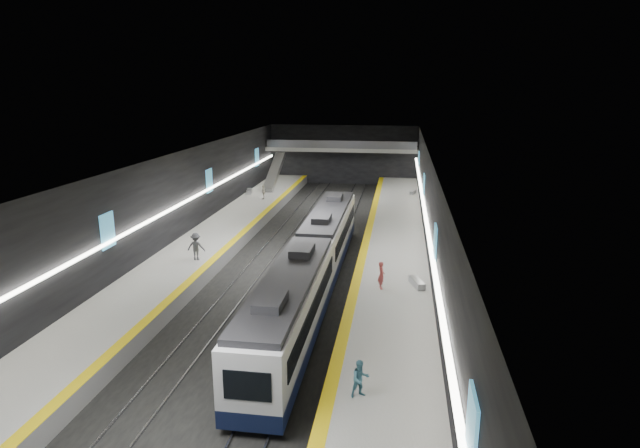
% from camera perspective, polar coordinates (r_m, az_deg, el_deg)
% --- Properties ---
extents(ground, '(70.00, 70.00, 0.00)m').
position_cam_1_polar(ground, '(40.47, -3.01, -4.46)').
color(ground, black).
rests_on(ground, ground).
extents(ceiling, '(20.00, 70.00, 0.04)m').
position_cam_1_polar(ceiling, '(38.61, -3.17, 6.84)').
color(ceiling, beige).
rests_on(ceiling, wall_left).
extents(wall_left, '(0.04, 70.00, 8.00)m').
position_cam_1_polar(wall_left, '(42.49, -16.41, 1.49)').
color(wall_left, black).
rests_on(wall_left, ground).
extents(wall_right, '(0.04, 70.00, 8.00)m').
position_cam_1_polar(wall_right, '(38.62, 11.60, 0.51)').
color(wall_right, black).
rests_on(wall_right, ground).
extents(wall_back, '(20.00, 0.04, 8.00)m').
position_cam_1_polar(wall_back, '(73.45, 2.48, 7.39)').
color(wall_back, black).
rests_on(wall_back, ground).
extents(platform_left, '(5.00, 70.00, 1.00)m').
position_cam_1_polar(platform_left, '(42.42, -13.01, -3.21)').
color(platform_left, slate).
rests_on(platform_left, ground).
extents(tile_surface_left, '(5.00, 70.00, 0.02)m').
position_cam_1_polar(tile_surface_left, '(42.27, -13.05, -2.55)').
color(tile_surface_left, '#A8A8A3').
rests_on(tile_surface_left, platform_left).
extents(tactile_strip_left, '(0.60, 70.00, 0.02)m').
position_cam_1_polar(tactile_strip_left, '(41.52, -10.22, -2.70)').
color(tactile_strip_left, yellow).
rests_on(tactile_strip_left, platform_left).
extents(platform_right, '(5.00, 70.00, 1.00)m').
position_cam_1_polar(platform_right, '(39.54, 7.72, -4.27)').
color(platform_right, slate).
rests_on(platform_right, ground).
extents(tile_surface_right, '(5.00, 70.00, 0.02)m').
position_cam_1_polar(tile_surface_right, '(39.38, 7.74, -3.57)').
color(tile_surface_right, '#A8A8A3').
rests_on(tile_surface_right, platform_right).
extents(tactile_strip_right, '(0.60, 70.00, 0.02)m').
position_cam_1_polar(tactile_strip_right, '(39.46, 4.55, -3.43)').
color(tactile_strip_right, yellow).
rests_on(tactile_strip_right, platform_right).
extents(rails, '(6.52, 70.00, 0.12)m').
position_cam_1_polar(rails, '(40.45, -3.01, -4.38)').
color(rails, gray).
rests_on(rails, ground).
extents(train, '(2.69, 30.04, 3.60)m').
position_cam_1_polar(train, '(34.36, -0.75, -4.08)').
color(train, '#0E1736').
rests_on(train, ground).
extents(ad_posters, '(19.94, 53.50, 2.20)m').
position_cam_1_polar(ad_posters, '(40.19, -2.81, 2.08)').
color(ad_posters, '#439EC9').
rests_on(ad_posters, wall_left).
extents(cove_light_left, '(0.25, 68.60, 0.12)m').
position_cam_1_polar(cove_light_left, '(42.45, -16.15, 1.22)').
color(cove_light_left, white).
rests_on(cove_light_left, wall_left).
extents(cove_light_right, '(0.25, 68.60, 0.12)m').
position_cam_1_polar(cove_light_right, '(38.66, 11.29, 0.24)').
color(cove_light_right, white).
rests_on(cove_light_right, wall_right).
extents(mezzanine_bridge, '(20.00, 3.00, 1.50)m').
position_cam_1_polar(mezzanine_bridge, '(71.28, 2.31, 8.01)').
color(mezzanine_bridge, gray).
rests_on(mezzanine_bridge, wall_left).
extents(escalator, '(1.20, 7.50, 3.92)m').
position_cam_1_polar(escalator, '(66.09, -4.90, 5.58)').
color(escalator, '#99999E').
rests_on(escalator, platform_left).
extents(bench_left_far, '(0.89, 1.94, 0.46)m').
position_cam_1_polar(bench_left_far, '(62.76, -7.56, 3.47)').
color(bench_left_far, '#99999E').
rests_on(bench_left_far, platform_left).
extents(bench_right_near, '(1.04, 1.84, 0.43)m').
position_cam_1_polar(bench_right_near, '(34.15, 10.29, -6.19)').
color(bench_right_near, '#99999E').
rests_on(bench_right_near, platform_right).
extents(bench_right_far, '(0.80, 1.67, 0.39)m').
position_cam_1_polar(bench_right_far, '(62.94, 9.87, 3.38)').
color(bench_right_far, '#99999E').
rests_on(bench_right_far, platform_right).
extents(passenger_right_a, '(0.56, 0.71, 1.72)m').
position_cam_1_polar(passenger_right_a, '(33.20, 6.56, -5.48)').
color(passenger_right_a, '#B14342').
rests_on(passenger_right_a, platform_right).
extents(passenger_right_b, '(0.96, 0.89, 1.58)m').
position_cam_1_polar(passenger_right_b, '(22.33, 4.32, -16.17)').
color(passenger_right_b, teal).
rests_on(passenger_right_b, platform_right).
extents(passenger_left_a, '(0.64, 0.99, 1.56)m').
position_cam_1_polar(passenger_left_a, '(59.25, -6.06, 3.40)').
color(passenger_left_a, silver).
rests_on(passenger_left_a, platform_left).
extents(passenger_left_b, '(1.31, 0.79, 1.98)m').
position_cam_1_polar(passenger_left_b, '(39.27, -13.09, -2.38)').
color(passenger_left_b, '#3E3F45').
rests_on(passenger_left_b, platform_left).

